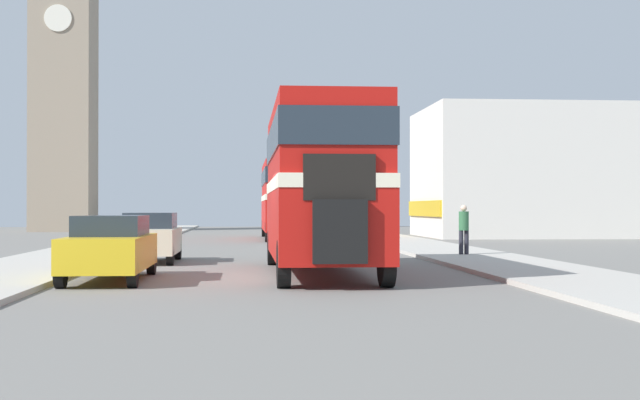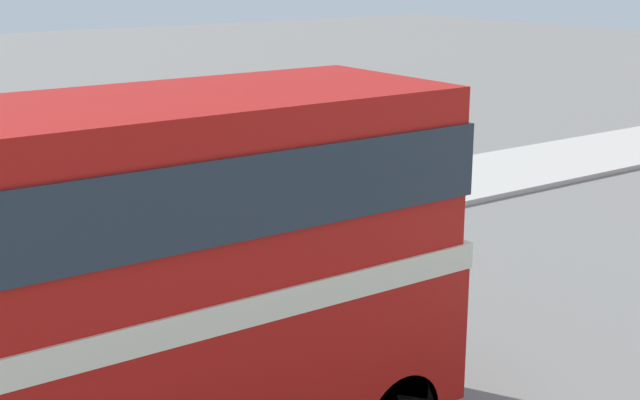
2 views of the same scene
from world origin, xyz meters
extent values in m
cube|color=beige|center=(1.10, 1.24, 2.27)|extent=(2.50, 9.47, 0.30)
cube|color=#B2140F|center=(1.10, 1.24, 3.30)|extent=(2.43, 9.24, 1.78)
cube|color=#232D38|center=(1.10, 1.24, 3.39)|extent=(2.50, 9.33, 0.80)
cylinder|color=black|center=(0.00, 5.04, 0.51)|extent=(0.28, 1.02, 1.02)
cube|color=beige|center=(-3.76, 6.57, 0.67)|extent=(1.69, 4.00, 0.77)
cube|color=#232D38|center=(-3.76, 6.73, 1.30)|extent=(1.48, 2.08, 0.49)
cylinder|color=black|center=(-4.50, 5.02, 0.32)|extent=(0.20, 0.64, 0.64)
cylinder|color=black|center=(-3.01, 5.02, 0.32)|extent=(0.20, 0.64, 0.64)
cylinder|color=black|center=(-4.50, 8.12, 0.32)|extent=(0.20, 0.64, 0.64)
cylinder|color=black|center=(-3.01, 8.12, 0.32)|extent=(0.20, 0.64, 0.64)
camera|label=1|loc=(-0.82, -21.48, 1.70)|focal=50.00mm
camera|label=2|loc=(9.18, -0.98, 5.54)|focal=50.00mm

